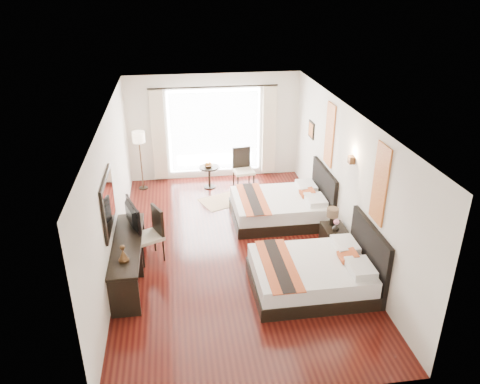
{
  "coord_description": "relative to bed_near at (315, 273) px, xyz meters",
  "views": [
    {
      "loc": [
        -1.03,
        -8.07,
        5.06
      ],
      "look_at": [
        0.19,
        0.29,
        1.11
      ],
      "focal_mm": 35.0,
      "sensor_mm": 36.0,
      "label": 1
    }
  ],
  "objects": [
    {
      "name": "desk_chair",
      "position": [
        -2.9,
        1.37,
        0.02
      ],
      "size": [
        0.66,
        0.66,
        1.06
      ],
      "rotation": [
        0.0,
        0.0,
        3.58
      ],
      "color": "#BDB491",
      "rests_on": "floor"
    },
    {
      "name": "window_chair",
      "position": [
        -0.62,
        4.35,
        0.02
      ],
      "size": [
        0.56,
        0.56,
        1.07
      ],
      "rotation": [
        0.0,
        0.0,
        -1.44
      ],
      "color": "#BDB491",
      "rests_on": "floor"
    },
    {
      "name": "mirror_frame",
      "position": [
        -3.48,
        0.77,
        1.24
      ],
      "size": [
        0.04,
        1.25,
        0.95
      ],
      "primitive_type": "cube",
      "color": "black",
      "rests_on": "wall_desk"
    },
    {
      "name": "bronze_figurine",
      "position": [
        -3.25,
        0.17,
        0.58
      ],
      "size": [
        0.19,
        0.19,
        0.27
      ],
      "primitive_type": null,
      "rotation": [
        0.0,
        0.0,
        -0.08
      ],
      "color": "#49301A",
      "rests_on": "console_desk"
    },
    {
      "name": "ceiling",
      "position": [
        -1.26,
        1.52,
        2.48
      ],
      "size": [
        4.5,
        7.5,
        0.02
      ],
      "primitive_type": "cube",
      "color": "white",
      "rests_on": "wall_headboard"
    },
    {
      "name": "table_lamp",
      "position": [
        0.7,
        1.3,
        0.45
      ],
      "size": [
        0.23,
        0.23,
        0.37
      ],
      "color": "black",
      "rests_on": "nightstand"
    },
    {
      "name": "wall_entry",
      "position": [
        -1.26,
        -2.22,
        1.09
      ],
      "size": [
        4.5,
        0.01,
        2.8
      ],
      "primitive_type": "cube",
      "color": "silver",
      "rests_on": "floor"
    },
    {
      "name": "jute_rug",
      "position": [
        -1.17,
        3.72,
        -0.3
      ],
      "size": [
        1.37,
        1.17,
        0.01
      ],
      "primitive_type": "cube",
      "rotation": [
        0.0,
        0.0,
        0.39
      ],
      "color": "tan",
      "rests_on": "floor"
    },
    {
      "name": "floor",
      "position": [
        -1.26,
        1.52,
        -0.31
      ],
      "size": [
        4.5,
        7.5,
        0.01
      ],
      "primitive_type": "cube",
      "color": "black",
      "rests_on": "ground"
    },
    {
      "name": "drape_right",
      "position": [
        0.19,
        5.15,
        0.97
      ],
      "size": [
        0.35,
        0.14,
        2.35
      ],
      "primitive_type": "cube",
      "color": "beige",
      "rests_on": "floor"
    },
    {
      "name": "wall_window",
      "position": [
        -1.26,
        5.27,
        1.09
      ],
      "size": [
        4.5,
        0.01,
        2.8
      ],
      "primitive_type": "cube",
      "color": "silver",
      "rests_on": "floor"
    },
    {
      "name": "television",
      "position": [
        -3.23,
        1.32,
        0.69
      ],
      "size": [
        0.37,
        0.85,
        0.49
      ],
      "primitive_type": "imported",
      "rotation": [
        0.0,
        0.0,
        1.89
      ],
      "color": "black",
      "rests_on": "console_desk"
    },
    {
      "name": "window_glass",
      "position": [
        -1.26,
        5.25,
        0.99
      ],
      "size": [
        2.4,
        0.02,
        2.2
      ],
      "primitive_type": "cube",
      "color": "white",
      "rests_on": "wall_window"
    },
    {
      "name": "mirror_glass",
      "position": [
        -3.45,
        0.77,
        1.24
      ],
      "size": [
        0.01,
        1.12,
        0.82
      ],
      "primitive_type": "cube",
      "color": "white",
      "rests_on": "mirror_frame"
    },
    {
      "name": "sheer_curtain",
      "position": [
        -1.26,
        5.19,
        0.99
      ],
      "size": [
        2.3,
        0.02,
        2.1
      ],
      "primitive_type": "cube",
      "color": "white",
      "rests_on": "wall_window"
    },
    {
      "name": "bed_near",
      "position": [
        0.0,
        0.0,
        0.0
      ],
      "size": [
        2.09,
        1.63,
        1.18
      ],
      "color": "black",
      "rests_on": "floor"
    },
    {
      "name": "vase",
      "position": [
        0.7,
        1.04,
        0.26
      ],
      "size": [
        0.15,
        0.15,
        0.14
      ],
      "primitive_type": "imported",
      "rotation": [
        0.0,
        0.0,
        -0.14
      ],
      "color": "black",
      "rests_on": "nightstand"
    },
    {
      "name": "side_table",
      "position": [
        -1.48,
        4.56,
        -0.02
      ],
      "size": [
        0.5,
        0.5,
        0.58
      ],
      "primitive_type": "cylinder",
      "color": "black",
      "rests_on": "floor"
    },
    {
      "name": "nightstand",
      "position": [
        0.73,
        1.2,
        -0.05
      ],
      "size": [
        0.43,
        0.53,
        0.51
      ],
      "primitive_type": "cube",
      "color": "black",
      "rests_on": "floor"
    },
    {
      "name": "wall_sconce",
      "position": [
        0.93,
        1.2,
        1.61
      ],
      "size": [
        0.1,
        0.14,
        0.14
      ],
      "primitive_type": "cube",
      "color": "#49301A",
      "rests_on": "wall_headboard"
    },
    {
      "name": "wall_desk",
      "position": [
        -3.5,
        1.52,
        1.09
      ],
      "size": [
        0.01,
        7.5,
        2.8
      ],
      "primitive_type": "cube",
      "color": "silver",
      "rests_on": "floor"
    },
    {
      "name": "console_desk",
      "position": [
        -3.25,
        0.77,
        0.07
      ],
      "size": [
        0.5,
        2.2,
        0.76
      ],
      "primitive_type": "cube",
      "color": "black",
      "rests_on": "floor"
    },
    {
      "name": "wall_headboard",
      "position": [
        0.99,
        1.52,
        1.09
      ],
      "size": [
        0.01,
        7.5,
        2.8
      ],
      "primitive_type": "cube",
      "color": "silver",
      "rests_on": "floor"
    },
    {
      "name": "fruit_bowl",
      "position": [
        -1.5,
        4.55,
        0.3
      ],
      "size": [
        0.3,
        0.3,
        0.05
      ],
      "primitive_type": "imported",
      "rotation": [
        0.0,
        0.0,
        0.43
      ],
      "color": "#473019",
      "rests_on": "side_table"
    },
    {
      "name": "drape_left",
      "position": [
        -2.71,
        5.15,
        0.97
      ],
      "size": [
        0.35,
        0.14,
        2.35
      ],
      "primitive_type": "cube",
      "color": "beige",
      "rests_on": "floor"
    },
    {
      "name": "art_panel_far",
      "position": [
        0.97,
        2.61,
        1.64
      ],
      "size": [
        0.03,
        0.5,
        1.35
      ],
      "primitive_type": "cube",
      "color": "maroon",
      "rests_on": "wall_headboard"
    },
    {
      "name": "floor_lamp",
      "position": [
        -3.18,
        4.73,
        0.99
      ],
      "size": [
        0.31,
        0.31,
        1.53
      ],
      "color": "black",
      "rests_on": "floor"
    },
    {
      "name": "bed_far",
      "position": [
        -0.0,
        2.61,
        0.0
      ],
      "size": [
        2.09,
        1.63,
        1.18
      ],
      "color": "black",
      "rests_on": "floor"
    },
    {
      "name": "art_panel_near",
      "position": [
        0.97,
        0.0,
        1.64
      ],
      "size": [
        0.03,
        0.5,
        1.35
      ],
      "primitive_type": "cube",
      "color": "maroon",
      "rests_on": "wall_headboard"
    }
  ]
}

